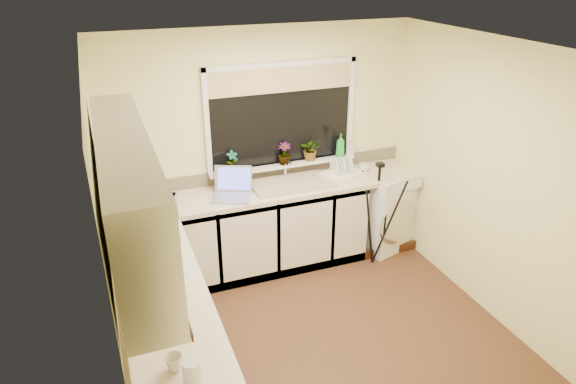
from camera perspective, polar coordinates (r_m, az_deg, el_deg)
The scene contains 33 objects.
floor at distance 4.69m, azimuth 3.51°, elevation -15.40°, with size 3.20×3.20×0.00m, color brown.
ceiling at distance 3.63m, azimuth 4.54°, elevation 15.58°, with size 3.20×3.20×0.00m, color white.
wall_back at distance 5.30m, azimuth -2.80°, elevation 4.94°, with size 3.20×3.20×0.00m, color #EEE99F.
wall_front at distance 2.94m, azimuth 16.56°, elevation -14.34°, with size 3.20×3.20×0.00m, color #EEE99F.
wall_left at distance 3.71m, azimuth -19.27°, elevation -5.84°, with size 3.00×3.00×0.00m, color #EEE99F.
wall_right at distance 4.85m, azimuth 21.41°, elevation 1.24°, with size 3.00×3.00×0.00m, color #EEE99F.
base_cabinet_back at distance 5.28m, azimuth -4.95°, elevation -4.69°, with size 2.55×0.60×0.86m, color silver.
base_cabinet_left at distance 3.93m, azimuth -12.78°, elevation -17.32°, with size 0.54×2.40×0.86m, color silver.
worktop_back at distance 5.16m, azimuth -1.68°, elevation 0.28°, with size 3.20×0.60×0.04m, color beige.
worktop_left at distance 3.65m, azimuth -13.46°, elevation -12.07°, with size 0.60×2.40×0.04m, color beige.
upper_cabinet at distance 3.05m, azimuth -17.32°, elevation -0.18°, with size 0.28×1.90×0.70m, color silver.
splashback_left at distance 3.50m, azimuth -18.56°, elevation -9.60°, with size 0.02×2.40×0.45m, color beige.
splashback_back at distance 5.38m, azimuth -2.71°, elevation 2.35°, with size 3.20×0.02×0.14m, color beige.
window_glass at distance 5.24m, azimuth -0.73°, elevation 8.50°, with size 1.50×0.02×1.00m, color black.
window_blind at distance 5.13m, azimuth -0.65°, elevation 12.45°, with size 1.50×0.02×0.25m, color tan.
windowsill at distance 5.36m, azimuth -0.49°, elevation 3.06°, with size 1.60×0.14×0.03m, color white.
sink at distance 5.21m, azimuth 0.39°, elevation 0.93°, with size 0.82×0.46×0.03m, color tan.
faucet at distance 5.33m, azimuth -0.31°, elevation 2.72°, with size 0.03×0.03×0.24m, color silver.
washing_machine at distance 5.86m, azimuth 10.49°, elevation -1.66°, with size 0.63×0.61×0.90m, color white.
laptop at distance 4.99m, azimuth -6.24°, elevation 0.37°, with size 0.47×0.46×0.27m.
kettle at distance 4.12m, azimuth -13.35°, elevation -5.35°, with size 0.16×0.16×0.21m, color white.
dish_rack at distance 5.41m, azimuth 6.14°, elevation 1.91°, with size 0.41×0.31×0.06m, color white.
tripod at distance 5.39m, azimuth 9.81°, elevation -2.53°, with size 0.57×0.57×1.16m, color black, non-canonical shape.
glass_jug at distance 2.99m, azimuth -10.68°, elevation -19.16°, with size 0.11×0.11×0.15m, color white.
steel_jar at distance 3.53m, azimuth -13.54°, elevation -12.17°, with size 0.07×0.07×0.10m, color silver.
microwave at distance 4.40m, azimuth -15.01°, elevation -2.99°, with size 0.50×0.34×0.27m, color white.
plant_a at distance 5.15m, azimuth -6.22°, elevation 3.44°, with size 0.12×0.08×0.22m, color #999999.
plant_c at distance 5.30m, azimuth -0.42°, elevation 4.31°, with size 0.13×0.13×0.23m, color #999999.
plant_d at distance 5.42m, azimuth 2.59°, elevation 4.80°, with size 0.22×0.19×0.24m, color #999999.
soap_bottle_green at distance 5.54m, azimuth 5.87°, elevation 5.20°, with size 0.10×0.10×0.25m, color green.
soap_bottle_clear at distance 5.59m, azimuth 6.95°, elevation 4.99°, with size 0.08×0.08×0.18m, color #999999.
cup_back at distance 5.60m, azimuth 8.48°, elevation 2.73°, with size 0.11×0.11×0.09m, color white.
cup_left at distance 3.10m, azimuth -12.62°, elevation -18.11°, with size 0.11×0.11×0.10m, color beige.
Camera 1 is at (-1.53, -3.23, 3.04)m, focal length 31.82 mm.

